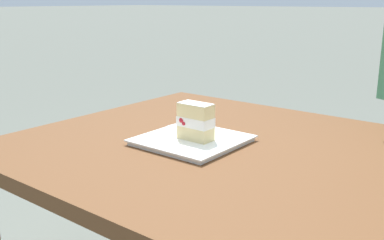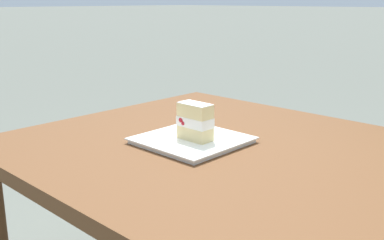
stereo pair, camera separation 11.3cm
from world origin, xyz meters
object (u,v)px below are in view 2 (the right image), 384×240
(patio_table, at_px, (238,184))
(dessert_plate, at_px, (192,140))
(cake_slice, at_px, (195,122))
(dessert_fork, at_px, (194,121))

(patio_table, bearing_deg, dessert_plate, -162.19)
(cake_slice, bearing_deg, dessert_fork, 133.69)
(patio_table, relative_size, dessert_fork, 7.53)
(patio_table, relative_size, dessert_plate, 4.66)
(dessert_plate, bearing_deg, dessert_fork, 131.60)
(dessert_plate, relative_size, cake_slice, 2.61)
(dessert_plate, relative_size, dessert_fork, 1.62)
(patio_table, distance_m, cake_slice, 0.21)
(patio_table, height_order, dessert_fork, dessert_fork)
(dessert_plate, xyz_separation_m, cake_slice, (0.02, -0.01, 0.06))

